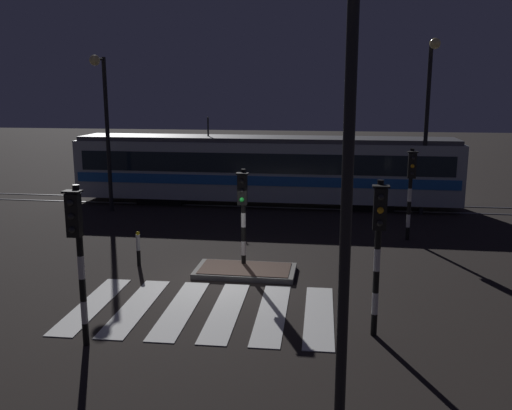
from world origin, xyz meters
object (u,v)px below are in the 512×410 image
(traffic_light_corner_far_right, at_px, (411,181))
(traffic_light_kerb_mid_left, at_px, (78,243))
(street_lamp_near_kerb, at_px, (349,144))
(traffic_light_median_centre, at_px, (243,204))
(street_lamp_trackside_left, at_px, (104,114))
(bollard_island_edge, at_px, (138,248))
(street_lamp_trackside_right, at_px, (428,107))
(traffic_light_corner_near_right, at_px, (378,236))
(tram, at_px, (264,168))

(traffic_light_corner_far_right, distance_m, traffic_light_kerb_mid_left, 12.59)
(traffic_light_kerb_mid_left, height_order, street_lamp_near_kerb, street_lamp_near_kerb)
(traffic_light_corner_far_right, height_order, traffic_light_median_centre, traffic_light_corner_far_right)
(traffic_light_median_centre, relative_size, traffic_light_kerb_mid_left, 0.88)
(street_lamp_trackside_left, height_order, bollard_island_edge, street_lamp_trackside_left)
(street_lamp_trackside_right, bearing_deg, traffic_light_corner_far_right, -104.63)
(street_lamp_near_kerb, bearing_deg, traffic_light_kerb_mid_left, 157.59)
(traffic_light_corner_near_right, bearing_deg, bollard_island_edge, 149.32)
(street_lamp_trackside_left, bearing_deg, traffic_light_median_centre, -44.31)
(traffic_light_median_centre, bearing_deg, traffic_light_corner_near_right, -48.91)
(traffic_light_kerb_mid_left, distance_m, street_lamp_trackside_left, 13.76)
(traffic_light_corner_far_right, bearing_deg, street_lamp_trackside_right, 75.37)
(tram, relative_size, bollard_island_edge, 16.35)
(traffic_light_kerb_mid_left, bearing_deg, traffic_light_median_centre, 65.69)
(traffic_light_corner_far_right, xyz_separation_m, tram, (-6.05, 5.70, -0.47))
(traffic_light_corner_far_right, xyz_separation_m, traffic_light_median_centre, (-5.42, -4.17, -0.18))
(traffic_light_corner_far_right, bearing_deg, traffic_light_corner_near_right, -101.77)
(traffic_light_kerb_mid_left, bearing_deg, tram, 83.02)
(traffic_light_median_centre, distance_m, street_lamp_trackside_left, 10.49)
(street_lamp_trackside_right, xyz_separation_m, bollard_island_edge, (-9.85, -8.55, -4.15))
(traffic_light_median_centre, relative_size, bollard_island_edge, 2.80)
(traffic_light_corner_far_right, xyz_separation_m, street_lamp_near_kerb, (-2.53, -12.00, 2.41))
(street_lamp_near_kerb, bearing_deg, traffic_light_corner_far_right, 78.11)
(street_lamp_trackside_left, bearing_deg, traffic_light_corner_near_right, -45.93)
(traffic_light_corner_near_right, relative_size, traffic_light_kerb_mid_left, 1.01)
(street_lamp_near_kerb, bearing_deg, tram, 101.26)
(traffic_light_kerb_mid_left, bearing_deg, street_lamp_trackside_right, 57.21)
(traffic_light_median_centre, bearing_deg, bollard_island_edge, -178.83)
(traffic_light_corner_far_right, distance_m, tram, 8.33)
(street_lamp_near_kerb, bearing_deg, traffic_light_corner_near_right, 77.83)
(street_lamp_near_kerb, relative_size, tram, 0.40)
(traffic_light_kerb_mid_left, xyz_separation_m, street_lamp_trackside_right, (9.07, 14.08, 2.38))
(traffic_light_corner_far_right, height_order, street_lamp_near_kerb, street_lamp_near_kerb)
(traffic_light_kerb_mid_left, xyz_separation_m, tram, (1.89, 15.46, -0.57))
(traffic_light_kerb_mid_left, height_order, street_lamp_trackside_left, street_lamp_trackside_left)
(street_lamp_trackside_left, height_order, street_lamp_near_kerb, street_lamp_near_kerb)
(traffic_light_corner_near_right, xyz_separation_m, street_lamp_trackside_left, (-10.99, 11.36, 2.03))
(traffic_light_median_centre, height_order, street_lamp_trackside_right, street_lamp_trackside_right)
(street_lamp_trackside_left, distance_m, street_lamp_near_kerb, 18.13)
(tram, bearing_deg, street_lamp_trackside_left, -157.83)
(street_lamp_trackside_right, bearing_deg, street_lamp_near_kerb, -102.62)
(traffic_light_median_centre, height_order, street_lamp_near_kerb, street_lamp_near_kerb)
(traffic_light_corner_near_right, distance_m, tram, 14.74)
(traffic_light_corner_far_right, relative_size, tram, 0.19)
(bollard_island_edge, bearing_deg, traffic_light_median_centre, 1.17)
(street_lamp_trackside_left, xyz_separation_m, tram, (6.69, 2.72, -2.61))
(traffic_light_kerb_mid_left, relative_size, bollard_island_edge, 3.17)
(bollard_island_edge, bearing_deg, traffic_light_corner_far_right, 25.91)
(traffic_light_corner_near_right, bearing_deg, traffic_light_median_centre, 131.09)
(street_lamp_near_kerb, relative_size, bollard_island_edge, 6.61)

